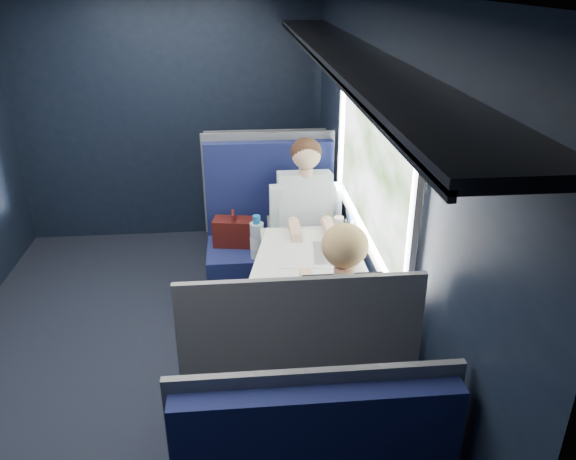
{
  "coord_description": "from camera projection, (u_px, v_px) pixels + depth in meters",
  "views": [
    {
      "loc": [
        0.61,
        -3.09,
        2.38
      ],
      "look_at": [
        0.9,
        0.0,
        0.95
      ],
      "focal_mm": 35.0,
      "sensor_mm": 36.0,
      "label": 1
    }
  ],
  "objects": [
    {
      "name": "ground",
      "position": [
        154.0,
        365.0,
        3.74
      ],
      "size": [
        2.8,
        4.2,
        0.01
      ],
      "primitive_type": "cube",
      "color": "black"
    },
    {
      "name": "room_shell",
      "position": [
        131.0,
        150.0,
        3.12
      ],
      "size": [
        3.0,
        4.4,
        2.4
      ],
      "color": "black",
      "rests_on": "ground"
    },
    {
      "name": "table",
      "position": [
        309.0,
        270.0,
        3.55
      ],
      "size": [
        0.62,
        1.0,
        0.74
      ],
      "color": "#54565E",
      "rests_on": "ground"
    },
    {
      "name": "seat_bay_near",
      "position": [
        270.0,
        245.0,
        4.42
      ],
      "size": [
        1.04,
        0.62,
        1.26
      ],
      "color": "#0D123C",
      "rests_on": "ground"
    },
    {
      "name": "seat_bay_far",
      "position": [
        294.0,
        398.0,
        2.85
      ],
      "size": [
        1.04,
        0.62,
        1.26
      ],
      "color": "#0D123C",
      "rests_on": "ground"
    },
    {
      "name": "seat_row_front",
      "position": [
        265.0,
        203.0,
        5.26
      ],
      "size": [
        1.04,
        0.51,
        1.16
      ],
      "color": "#0D123C",
      "rests_on": "ground"
    },
    {
      "name": "man",
      "position": [
        306.0,
        218.0,
        4.16
      ],
      "size": [
        0.53,
        0.56,
        1.32
      ],
      "color": "black",
      "rests_on": "ground"
    },
    {
      "name": "woman",
      "position": [
        339.0,
        325.0,
        2.89
      ],
      "size": [
        0.53,
        0.56,
        1.32
      ],
      "color": "black",
      "rests_on": "ground"
    },
    {
      "name": "papers",
      "position": [
        301.0,
        257.0,
        3.54
      ],
      "size": [
        0.71,
        0.91,
        0.01
      ],
      "primitive_type": "cube",
      "rotation": [
        0.0,
        0.0,
        -0.2
      ],
      "color": "white",
      "rests_on": "table"
    },
    {
      "name": "laptop",
      "position": [
        341.0,
        245.0,
        3.56
      ],
      "size": [
        0.28,
        0.35,
        0.24
      ],
      "color": "silver",
      "rests_on": "table"
    },
    {
      "name": "bottle_small",
      "position": [
        349.0,
        231.0,
        3.68
      ],
      "size": [
        0.06,
        0.06,
        0.21
      ],
      "color": "silver",
      "rests_on": "table"
    },
    {
      "name": "cup",
      "position": [
        339.0,
        223.0,
        3.92
      ],
      "size": [
        0.07,
        0.07,
        0.09
      ],
      "primitive_type": "cylinder",
      "color": "white",
      "rests_on": "table"
    }
  ]
}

